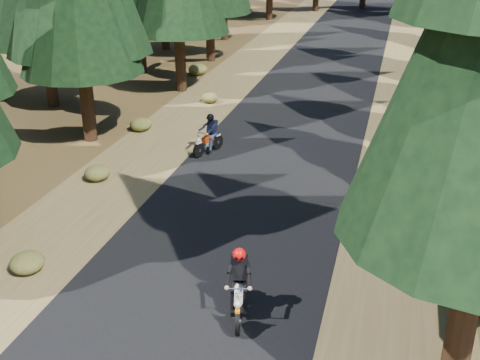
{
  "coord_description": "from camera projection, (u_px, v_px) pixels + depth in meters",
  "views": [
    {
      "loc": [
        4.05,
        -13.58,
        7.95
      ],
      "look_at": [
        0.0,
        1.5,
        1.1
      ],
      "focal_mm": 45.0,
      "sensor_mm": 36.0,
      "label": 1
    }
  ],
  "objects": [
    {
      "name": "shoulder_r",
      "position": [
        405.0,
        184.0,
        19.49
      ],
      "size": [
        3.2,
        100.0,
        0.01
      ],
      "primitive_type": "cube",
      "color": "brown",
      "rests_on": "ground"
    },
    {
      "name": "road",
      "position": [
        266.0,
        170.0,
        20.58
      ],
      "size": [
        6.0,
        100.0,
        0.01
      ],
      "primitive_type": "cube",
      "color": "black",
      "rests_on": "ground"
    },
    {
      "name": "shoulder_l",
      "position": [
        142.0,
        157.0,
        21.68
      ],
      "size": [
        3.2,
        100.0,
        0.01
      ],
      "primitive_type": "cube",
      "color": "brown",
      "rests_on": "ground"
    },
    {
      "name": "rider_lead",
      "position": [
        239.0,
        296.0,
        12.83
      ],
      "size": [
        0.91,
        1.85,
        1.59
      ],
      "rotation": [
        0.0,
        0.0,
        3.36
      ],
      "color": "silver",
      "rests_on": "road"
    },
    {
      "name": "rider_follow",
      "position": [
        208.0,
        141.0,
        21.83
      ],
      "size": [
        1.08,
        1.7,
        1.46
      ],
      "rotation": [
        0.0,
        0.0,
        2.75
      ],
      "color": "#97260A",
      "rests_on": "road"
    },
    {
      "name": "ground",
      "position": [
        226.0,
        239.0,
        16.17
      ],
      "size": [
        120.0,
        120.0,
        0.0
      ],
      "primitive_type": "plane",
      "color": "#423017",
      "rests_on": "ground"
    },
    {
      "name": "understory_shrubs",
      "position": [
        324.0,
        138.0,
        22.68
      ],
      "size": [
        14.18,
        31.51,
        0.69
      ],
      "color": "#474C1E",
      "rests_on": "ground"
    }
  ]
}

